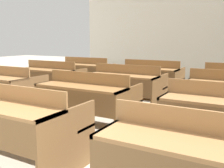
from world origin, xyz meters
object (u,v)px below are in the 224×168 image
object	(u,v)px
bench_second_center	(88,98)
bench_third_center	(126,85)
bench_front_right	(202,165)
bench_second_left	(3,87)
bench_third_left	(51,78)
bench_back_center	(151,77)
bench_front_center	(16,122)
bench_back_left	(85,72)

from	to	relation	value
bench_second_center	bench_third_center	bearing A→B (deg)	90.93
bench_front_right	bench_second_left	xyz separation A→B (m)	(-3.67, 1.31, 0.00)
bench_second_center	bench_third_left	xyz separation A→B (m)	(-1.85, 1.25, 0.00)
bench_third_left	bench_back_center	xyz separation A→B (m)	(1.83, 1.29, 0.00)
bench_second_left	bench_back_center	bearing A→B (deg)	54.36
bench_front_right	bench_front_center	bearing A→B (deg)	179.03
bench_back_center	bench_back_left	bearing A→B (deg)	179.77
bench_second_center	bench_third_left	bearing A→B (deg)	145.88
bench_second_center	bench_back_center	world-z (taller)	same
bench_front_center	bench_back_left	distance (m)	4.24
bench_second_center	bench_second_left	bearing A→B (deg)	179.74
bench_second_center	bench_third_center	distance (m)	1.28
bench_third_left	bench_third_center	bearing A→B (deg)	0.89
bench_second_left	bench_third_center	world-z (taller)	same
bench_second_left	bench_front_center	bearing A→B (deg)	-35.02
bench_front_center	bench_third_left	world-z (taller)	same
bench_third_left	bench_front_right	bearing A→B (deg)	-34.71
bench_second_center	bench_third_center	world-z (taller)	same
bench_second_center	bench_back_left	world-z (taller)	same
bench_second_center	bench_third_center	xyz separation A→B (m)	(-0.02, 1.28, 0.00)
bench_front_center	bench_third_left	distance (m)	3.12
bench_third_left	bench_third_center	size ratio (longest dim) A/B	1.00
bench_front_right	bench_second_left	distance (m)	3.89
bench_back_left	bench_second_left	bearing A→B (deg)	-89.80
bench_third_center	bench_back_left	distance (m)	2.23
bench_front_center	bench_front_right	xyz separation A→B (m)	(1.85, -0.03, 0.00)
bench_third_left	bench_third_center	world-z (taller)	same
bench_front_right	bench_second_center	distance (m)	2.25
bench_back_left	bench_back_center	world-z (taller)	same
bench_third_center	bench_back_center	xyz separation A→B (m)	(0.01, 1.27, 0.00)
bench_front_center	bench_back_center	distance (m)	3.81
bench_second_left	bench_second_center	bearing A→B (deg)	-0.26
bench_second_center	bench_third_left	distance (m)	2.23
bench_second_center	bench_back_left	size ratio (longest dim) A/B	1.00
bench_front_center	bench_back_center	world-z (taller)	same
bench_front_center	bench_third_center	world-z (taller)	same
bench_second_center	bench_back_left	xyz separation A→B (m)	(-1.85, 2.56, 0.00)
bench_second_left	bench_back_left	xyz separation A→B (m)	(-0.01, 2.55, 0.00)
bench_front_right	bench_back_center	world-z (taller)	same
bench_second_left	bench_back_left	size ratio (longest dim) A/B	1.00
bench_third_center	bench_back_left	bearing A→B (deg)	145.08
bench_third_center	bench_back_left	world-z (taller)	same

